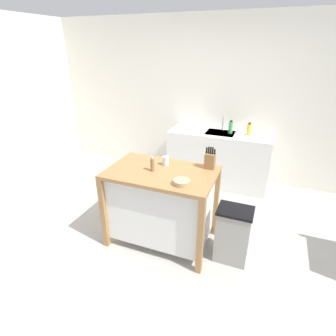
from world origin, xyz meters
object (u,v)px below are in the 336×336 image
object	(u,v)px
bowl_ceramic_small	(182,182)
sink_faucet	(223,123)
bottle_hand_soap	(249,129)
kitchen_island	(161,203)
knife_block	(210,160)
pepper_grinder	(152,164)
bottle_spray_cleaner	(231,127)
drinking_cup	(166,161)
trash_bin	(233,234)

from	to	relation	value
bowl_ceramic_small	sink_faucet	bearing A→B (deg)	90.35
sink_faucet	bottle_hand_soap	distance (m)	0.44
kitchen_island	bottle_hand_soap	size ratio (longest dim) A/B	6.05
bowl_ceramic_small	sink_faucet	world-z (taller)	sink_faucet
knife_block	pepper_grinder	distance (m)	0.63
bottle_spray_cleaner	bottle_hand_soap	size ratio (longest dim) A/B	1.06
sink_faucet	drinking_cup	bearing A→B (deg)	-100.30
trash_bin	bottle_spray_cleaner	xyz separation A→B (m)	(-0.38, 1.72, 0.67)
bowl_ceramic_small	trash_bin	bearing A→B (deg)	20.16
pepper_grinder	trash_bin	world-z (taller)	pepper_grinder
drinking_cup	bottle_spray_cleaner	xyz separation A→B (m)	(0.46, 1.54, 0.02)
trash_bin	sink_faucet	xyz separation A→B (m)	(-0.53, 1.86, 0.68)
knife_block	trash_bin	xyz separation A→B (m)	(0.36, -0.28, -0.68)
bowl_ceramic_small	bottle_spray_cleaner	world-z (taller)	bottle_spray_cleaner
bowl_ceramic_small	bottle_hand_soap	distance (m)	1.97
knife_block	pepper_grinder	size ratio (longest dim) A/B	1.50
sink_faucet	bottle_hand_soap	size ratio (longest dim) A/B	1.14
pepper_grinder	bottle_spray_cleaner	size ratio (longest dim) A/B	0.80
pepper_grinder	sink_faucet	size ratio (longest dim) A/B	0.74
bowl_ceramic_small	knife_block	bearing A→B (deg)	71.23
drinking_cup	bottle_spray_cleaner	bearing A→B (deg)	73.54
bottle_spray_cleaner	bowl_ceramic_small	bearing A→B (deg)	-94.10
pepper_grinder	bottle_spray_cleaner	world-z (taller)	bottle_spray_cleaner
bowl_ceramic_small	pepper_grinder	bearing A→B (deg)	156.02
knife_block	trash_bin	world-z (taller)	knife_block
drinking_cup	bottle_spray_cleaner	size ratio (longest dim) A/B	0.49
pepper_grinder	knife_block	bearing A→B (deg)	28.34
bottle_spray_cleaner	trash_bin	bearing A→B (deg)	-77.43
drinking_cup	bottle_hand_soap	bearing A→B (deg)	64.91
kitchen_island	trash_bin	distance (m)	0.85
pepper_grinder	sink_faucet	distance (m)	1.92
trash_bin	bottle_hand_soap	distance (m)	1.86
sink_faucet	pepper_grinder	bearing A→B (deg)	-101.40
knife_block	bottle_hand_soap	world-z (taller)	knife_block
bowl_ceramic_small	sink_faucet	xyz separation A→B (m)	(-0.01, 2.05, 0.06)
drinking_cup	bottle_hand_soap	world-z (taller)	bottle_hand_soap
knife_block	bottle_hand_soap	size ratio (longest dim) A/B	1.27
knife_block	bottle_spray_cleaner	xyz separation A→B (m)	(-0.02, 1.44, -0.02)
trash_bin	sink_faucet	world-z (taller)	sink_faucet
kitchen_island	drinking_cup	bearing A→B (deg)	95.04
trash_bin	bottle_spray_cleaner	distance (m)	1.88
kitchen_island	bottle_hand_soap	bearing A→B (deg)	67.47
bowl_ceramic_small	drinking_cup	bearing A→B (deg)	130.80
bottle_spray_cleaner	bottle_hand_soap	bearing A→B (deg)	3.75
pepper_grinder	drinking_cup	bearing A→B (deg)	69.57
sink_faucet	kitchen_island	bearing A→B (deg)	-98.96
bowl_ceramic_small	bottle_spray_cleaner	size ratio (longest dim) A/B	0.81
bottle_spray_cleaner	kitchen_island	bearing A→B (deg)	-104.48
bowl_ceramic_small	pepper_grinder	size ratio (longest dim) A/B	1.02
kitchen_island	drinking_cup	size ratio (longest dim) A/B	11.56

